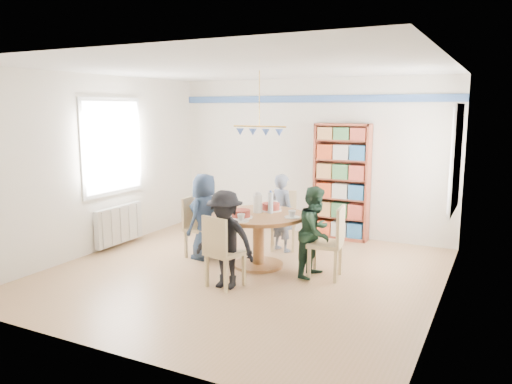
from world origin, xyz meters
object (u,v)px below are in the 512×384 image
Objects in this scene: dining_table at (258,227)px; chair_right at (332,239)px; radiator at (119,224)px; person_near at (225,240)px; bookshelf at (342,183)px; chair_left at (196,224)px; person_left at (205,216)px; chair_far at (283,217)px; person_right at (316,232)px; chair_near at (221,249)px; person_far at (282,213)px.

dining_table is 1.07m from chair_right.
radiator is 1.05× the size of chair_right.
person_near is (-1.06, -0.91, 0.08)m from chair_right.
dining_table is 0.67× the size of bookshelf.
person_left is (0.18, -0.04, 0.14)m from chair_left.
chair_right is 1.53m from chair_far.
chair_right is 0.76× the size of person_left.
person_right is (3.33, 0.03, 0.25)m from radiator.
chair_far is 1.24m from bookshelf.
chair_left is 0.71× the size of person_left.
chair_near reaches higher than radiator.
person_left is at bearing -178.69° from dining_table.
radiator is 2.61m from chair_near.
chair_far is 0.76× the size of person_right.
chair_near is 1.28m from person_left.
person_near is at bearing -139.25° from chair_right.
chair_left is 0.98× the size of chair_near.
chair_near is at bearing -44.44° from chair_left.
person_left is 0.65× the size of bookshelf.
chair_far is at bearing 46.21° from person_right.
person_near is 2.98m from bookshelf.
person_near reaches higher than chair_far.
chair_left is 0.23m from person_left.
person_near reaches higher than person_far.
person_left is at bearing 1.79° from radiator.
person_near is at bearing -89.32° from dining_table.
person_left is at bearing 94.27° from person_right.
radiator is at bearing -146.18° from bookshelf.
person_left is (1.60, 0.05, 0.28)m from radiator.
person_right reaches higher than chair_left.
chair_left is at bearing 3.80° from radiator.
chair_right is 1.05× the size of chair_near.
chair_right is 0.78× the size of person_near.
chair_right is at bearing 162.62° from person_far.
dining_table reaches higher than radiator.
chair_right is 1.40m from person_near.
radiator is at bearing 159.60° from chair_near.
bookshelf is at bearing 78.81° from person_near.
person_far is at bearing -74.04° from chair_far.
dining_table is 1.45× the size of chair_left.
person_right reaches higher than dining_table.
bookshelf reaches higher than person_right.
bookshelf is at bearing 103.95° from chair_right.
bookshelf is (0.58, 1.97, 0.40)m from dining_table.
chair_far is at bearing 24.11° from radiator.
chair_near reaches higher than chair_left.
person_near is (0.88, -0.92, -0.02)m from person_left.
chair_near is at bearing 141.72° from person_right.
chair_far is at bearing -52.54° from person_far.
bookshelf is at bearing 149.15° from person_left.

